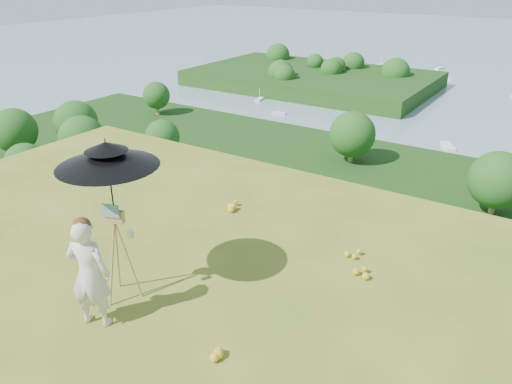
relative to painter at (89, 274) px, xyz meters
The scene contains 11 objects.
ground 1.19m from the painter, 73.55° to the right, with size 14.00×14.00×0.00m, color #51681D.
forest_slope 45.27m from the painter, 89.56° to the left, with size 140.00×56.00×22.00m, color #12380F.
shoreline_tier 82.73m from the painter, 89.80° to the left, with size 170.00×28.00×8.00m, color #72675B.
peninsula 173.85m from the painter, 115.87° to the left, with size 90.00×60.00×12.00m, color #12380F, non-canonical shape.
slope_trees 37.58m from the painter, 89.56° to the left, with size 110.00×50.00×6.00m, color #204E17, non-canonical shape.
moored_boats 164.23m from the painter, 94.37° to the left, with size 140.00×140.00×0.70m, color silver, non-canonical shape.
wildflowers 0.97m from the painter, 67.61° to the right, with size 10.00×10.50×0.12m, color gold, non-canonical shape.
painter is the anchor object (origin of this frame).
field_easel 0.61m from the painter, 102.49° to the left, with size 0.55×0.55×1.46m, color #97613F, non-canonical shape.
sun_umbrella 1.19m from the painter, 103.02° to the left, with size 1.29×1.29×1.11m, color black, non-canonical shape.
painter_cap 0.71m from the painter, ahead, with size 0.22×0.26×0.10m, color #D67585, non-canonical shape.
Camera 1 is at (4.32, -2.35, 4.23)m, focal length 35.00 mm.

